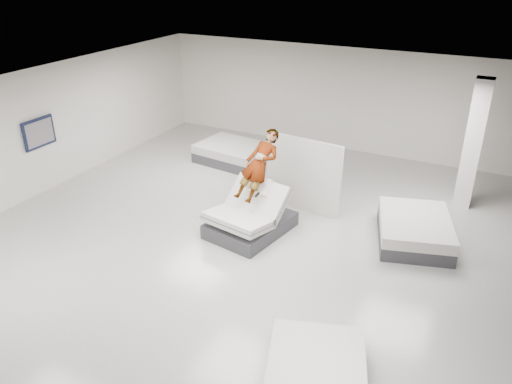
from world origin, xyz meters
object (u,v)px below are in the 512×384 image
person (259,178)px  flat_bed_left_far (233,153)px  column (473,145)px  hero_bed (250,218)px  flat_bed_right_far (414,230)px  remote (257,195)px  flat_bed_right_near (316,380)px  divider_panel (303,174)px  wall_poster (39,133)px

person → flat_bed_left_far: size_ratio=0.79×
person → column: 5.23m
hero_bed → flat_bed_right_far: size_ratio=0.90×
remote → flat_bed_right_near: size_ratio=0.06×
divider_panel → wall_poster: 6.75m
person → flat_bed_left_far: 4.13m
flat_bed_right_far → flat_bed_left_far: size_ratio=1.06×
hero_bed → flat_bed_right_near: (2.94, -3.67, -0.10)m
column → person: bearing=-141.3°
hero_bed → person: bearing=79.5°
flat_bed_right_far → remote: bearing=-157.1°
person → divider_panel: 1.43m
hero_bed → person: 0.93m
hero_bed → flat_bed_left_far: size_ratio=0.95×
hero_bed → flat_bed_left_far: hero_bed is taller
person → remote: bearing=-57.8°
remote → divider_panel: divider_panel is taller
hero_bed → remote: (0.21, -0.06, 0.66)m
remote → flat_bed_right_far: (3.17, 1.34, -0.74)m
remote → wall_poster: wall_poster is taller
hero_bed → flat_bed_right_far: 3.62m
hero_bed → divider_panel: 1.81m
flat_bed_right_near → flat_bed_left_far: (-5.33, 7.19, 0.02)m
person → flat_bed_right_far: size_ratio=0.75×
hero_bed → wall_poster: (-5.80, -0.41, 1.24)m
wall_poster → flat_bed_right_far: bearing=10.4°
remote → wall_poster: size_ratio=0.15×
flat_bed_right_near → wall_poster: 9.42m
person → wall_poster: bearing=-162.3°
flat_bed_right_far → wall_poster: bearing=-169.6°
flat_bed_left_far → hero_bed: bearing=-55.9°
remote → column: (3.92, 3.64, 0.59)m
flat_bed_right_far → flat_bed_right_near: size_ratio=1.06×
remote → flat_bed_right_far: remote is taller
wall_poster → divider_panel: bearing=17.6°
column → wall_poster: column is taller
divider_panel → column: column is taller
person → remote: 0.46m
divider_panel → flat_bed_right_near: 5.81m
flat_bed_left_far → flat_bed_right_near: bearing=-53.4°
flat_bed_right_far → column: (0.75, 2.31, 1.33)m
flat_bed_right_far → column: size_ratio=0.72×
hero_bed → flat_bed_left_far: 4.25m
divider_panel → flat_bed_right_near: size_ratio=0.92×
divider_panel → wall_poster: (-6.40, -2.03, 0.69)m
flat_bed_left_far → column: column is taller
remote → divider_panel: (0.39, 1.67, -0.10)m
remote → divider_panel: 1.72m
person → flat_bed_right_far: bearing=26.5°
hero_bed → flat_bed_right_near: hero_bed is taller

